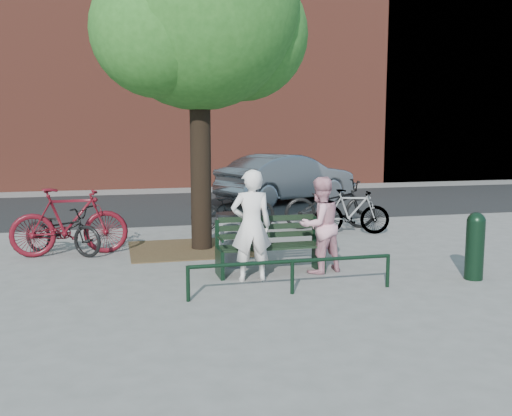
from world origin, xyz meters
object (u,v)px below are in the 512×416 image
object	(u,v)px
bollard	(475,244)
bicycle_c	(233,208)
person_left	(251,226)
person_right	(320,225)
parked_car	(287,178)
park_bench	(269,244)
litter_bin	(229,239)

from	to	relation	value
bollard	bicycle_c	xyz separation A→B (m)	(-2.79, 5.23, -0.05)
person_left	person_right	distance (m)	1.24
bollard	parked_car	xyz separation A→B (m)	(-0.06, 9.85, 0.21)
person_right	park_bench	bearing A→B (deg)	-31.98
litter_bin	person_left	bearing A→B (deg)	-81.41
person_right	bicycle_c	size ratio (longest dim) A/B	0.79
litter_bin	parked_car	distance (m)	8.81
park_bench	bollard	world-z (taller)	bollard
bollard	person_left	bearing A→B (deg)	167.24
person_right	bollard	size ratio (longest dim) A/B	1.48
bollard	parked_car	size ratio (longest dim) A/B	0.23
person_right	parked_car	size ratio (longest dim) A/B	0.34
park_bench	person_right	distance (m)	0.89
person_left	park_bench	bearing A→B (deg)	-129.46
park_bench	parked_car	size ratio (longest dim) A/B	0.37
person_right	bollard	xyz separation A→B (m)	(2.22, -1.01, -0.22)
person_left	bicycle_c	xyz separation A→B (m)	(0.63, 4.46, -0.35)
bicycle_c	person_left	bearing A→B (deg)	170.47
person_left	litter_bin	distance (m)	1.10
park_bench	parked_car	world-z (taller)	parked_car
person_right	litter_bin	xyz separation A→B (m)	(-1.36, 0.78, -0.32)
park_bench	litter_bin	distance (m)	0.81
bollard	bicycle_c	bearing A→B (deg)	118.10
person_right	bollard	world-z (taller)	person_right
park_bench	person_right	xyz separation A→B (m)	(0.81, -0.19, 0.31)
parked_car	bicycle_c	bearing A→B (deg)	125.12
bollard	person_right	bearing A→B (deg)	155.57
bicycle_c	parked_car	distance (m)	5.38
person_left	bollard	size ratio (longest dim) A/B	1.63
bollard	bicycle_c	distance (m)	5.93
bicycle_c	parked_car	size ratio (longest dim) A/B	0.42
parked_car	bollard	bearing A→B (deg)	156.06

